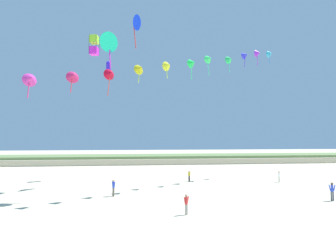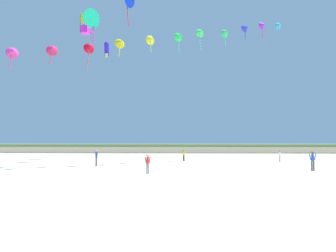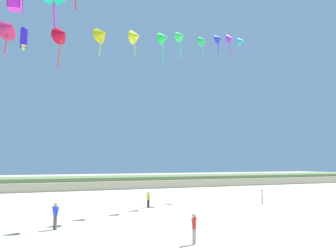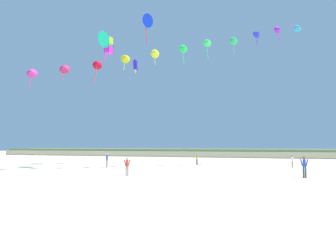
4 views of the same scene
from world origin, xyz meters
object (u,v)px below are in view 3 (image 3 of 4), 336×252
at_px(person_far_left, 262,195).
at_px(person_near_right, 148,199).
at_px(person_mid_center, 55,214).
at_px(person_near_left, 194,227).
at_px(large_kite_outer_drift, 24,38).

bearing_deg(person_far_left, person_near_right, 170.46).
bearing_deg(person_mid_center, person_near_left, -49.43).
height_order(person_near_right, large_kite_outer_drift, large_kite_outer_drift).
distance_m(person_near_left, person_far_left, 20.45).
xyz_separation_m(person_near_right, large_kite_outer_drift, (-11.65, 4.50, 15.84)).
bearing_deg(person_far_left, person_near_left, -138.57).
relative_size(person_mid_center, person_far_left, 1.15).
distance_m(person_near_left, person_mid_center, 9.65).
distance_m(person_far_left, large_kite_outer_drift, 29.23).
distance_m(person_near_right, large_kite_outer_drift, 20.17).
height_order(person_far_left, large_kite_outer_drift, large_kite_outer_drift).
xyz_separation_m(person_near_left, person_near_right, (3.29, 15.55, -0.08)).
relative_size(person_near_left, person_far_left, 1.07).
distance_m(person_near_left, large_kite_outer_drift, 26.84).
bearing_deg(person_near_left, large_kite_outer_drift, 112.63).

